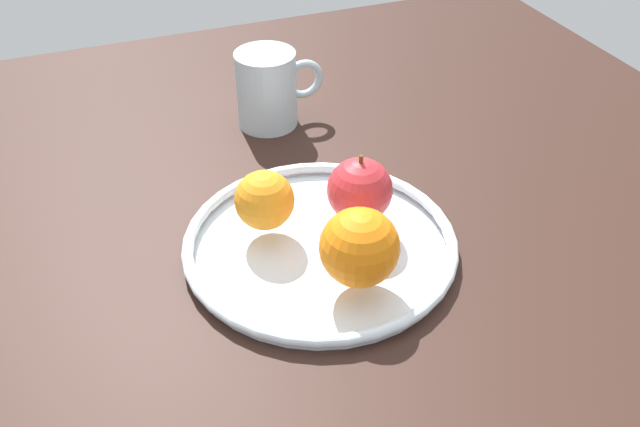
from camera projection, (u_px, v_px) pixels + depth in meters
ground_plane at (320, 264)px, 72.05cm from camera, size 119.44×119.44×4.00cm
fruit_bowl at (320, 243)px, 70.26cm from camera, size 28.13×28.13×1.80cm
apple at (360, 190)px, 70.30cm from camera, size 6.82×6.82×7.62cm
orange_front_right at (360, 247)px, 62.67cm from camera, size 7.51×7.51×7.51cm
orange_front_left at (264, 200)px, 69.48cm from camera, size 6.17×6.17×6.17cm
ambient_mug at (268, 89)px, 88.17cm from camera, size 11.70×7.81×9.95cm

